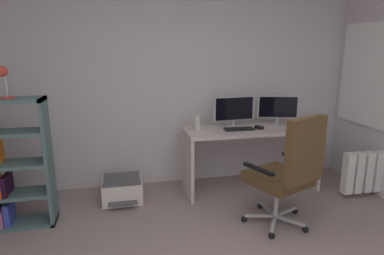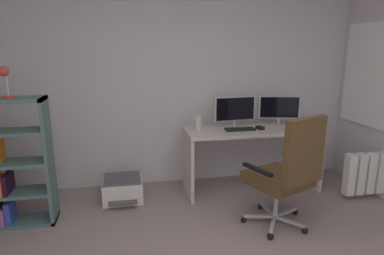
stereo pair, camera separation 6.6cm
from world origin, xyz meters
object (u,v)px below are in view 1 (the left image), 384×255
at_px(monitor_main, 234,110).
at_px(desk_lamp, 3,77).
at_px(monitor_secondary, 278,108).
at_px(office_chair, 288,170).
at_px(desktop_speaker, 197,123).
at_px(desk, 251,144).
at_px(computer_mouse, 259,127).
at_px(radiator, 372,171).
at_px(keyboard, 239,129).
at_px(printer, 122,189).

xyz_separation_m(monitor_main, desk_lamp, (-2.28, -0.44, 0.46)).
distance_m(monitor_secondary, office_chair, 1.15).
distance_m(desktop_speaker, office_chair, 1.18).
height_order(monitor_main, office_chair, monitor_main).
relative_size(desk, computer_mouse, 15.69).
xyz_separation_m(office_chair, desk_lamp, (-2.45, 0.59, 0.84)).
bearing_deg(desktop_speaker, radiator, -15.66).
distance_m(keyboard, desktop_speaker, 0.48).
bearing_deg(computer_mouse, printer, 162.96).
bearing_deg(monitor_secondary, radiator, -32.55).
bearing_deg(printer, desk, 0.39).
distance_m(keyboard, office_chair, 0.92).
bearing_deg(printer, monitor_secondary, 3.01).
xyz_separation_m(office_chair, printer, (-1.50, 0.92, -0.45)).
relative_size(keyboard, desk_lamp, 1.21).
bearing_deg(office_chair, printer, 148.32).
distance_m(monitor_main, office_chair, 1.10).
bearing_deg(office_chair, keyboard, 99.86).
bearing_deg(office_chair, desk_lamp, 166.57).
bearing_deg(keyboard, printer, 179.56).
distance_m(computer_mouse, desktop_speaker, 0.72).
bearing_deg(computer_mouse, monitor_main, 136.70).
distance_m(keyboard, desk_lamp, 2.41).
height_order(desk, radiator, desk).
xyz_separation_m(desk, radiator, (1.28, -0.50, -0.26)).
bearing_deg(radiator, keyboard, 162.81).
xyz_separation_m(monitor_secondary, radiator, (0.92, -0.59, -0.66)).
distance_m(monitor_main, printer, 1.56).
relative_size(computer_mouse, desk_lamp, 0.35).
bearing_deg(computer_mouse, desktop_speaker, 157.08).
bearing_deg(monitor_main, printer, -175.73).
height_order(computer_mouse, office_chair, office_chair).
bearing_deg(desk, desk_lamp, -172.00).
xyz_separation_m(monitor_secondary, keyboard, (-0.53, -0.14, -0.20)).
height_order(monitor_main, radiator, monitor_main).
height_order(desk, desktop_speaker, desktop_speaker).
distance_m(monitor_main, monitor_secondary, 0.56).
distance_m(computer_mouse, printer, 1.71).
relative_size(desktop_speaker, office_chair, 0.15).
bearing_deg(keyboard, monitor_secondary, 15.68).
distance_m(monitor_main, desk_lamp, 2.36).
height_order(desk, desk_lamp, desk_lamp).
bearing_deg(keyboard, radiator, -15.97).
relative_size(monitor_main, keyboard, 1.48).
relative_size(desk, monitor_secondary, 3.27).
relative_size(keyboard, desktop_speaker, 2.00).
bearing_deg(monitor_main, office_chair, -80.16).
bearing_deg(desk, keyboard, -164.02).
bearing_deg(desk, printer, -179.61).
bearing_deg(monitor_secondary, desk, -166.26).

